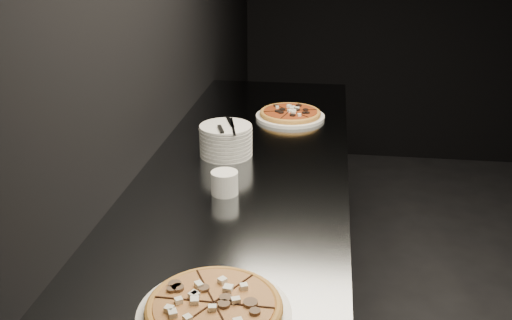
# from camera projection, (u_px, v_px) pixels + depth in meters

# --- Properties ---
(wall_left) EXTENTS (0.02, 5.00, 2.80)m
(wall_left) POSITION_uv_depth(u_px,v_px,m) (137.00, 32.00, 1.93)
(wall_left) COLOR black
(wall_left) RESTS_ON floor
(counter) EXTENTS (0.74, 2.44, 0.92)m
(counter) POSITION_uv_depth(u_px,v_px,m) (246.00, 274.00, 2.25)
(counter) COLOR slate
(counter) RESTS_ON floor
(pizza_mushroom) EXTENTS (0.35, 0.35, 0.04)m
(pizza_mushroom) POSITION_uv_depth(u_px,v_px,m) (214.00, 309.00, 1.27)
(pizza_mushroom) COLOR white
(pizza_mushroom) RESTS_ON counter
(pizza_tomato) EXTENTS (0.34, 0.34, 0.04)m
(pizza_tomato) POSITION_uv_depth(u_px,v_px,m) (290.00, 114.00, 2.59)
(pizza_tomato) COLOR white
(pizza_tomato) RESTS_ON counter
(plate_stack) EXTENTS (0.20, 0.20, 0.12)m
(plate_stack) POSITION_uv_depth(u_px,v_px,m) (226.00, 140.00, 2.16)
(plate_stack) COLOR white
(plate_stack) RESTS_ON counter
(cutlery) EXTENTS (0.07, 0.21, 0.01)m
(cutlery) POSITION_uv_depth(u_px,v_px,m) (227.00, 126.00, 2.13)
(cutlery) COLOR silver
(cutlery) RESTS_ON plate_stack
(ramekin) EXTENTS (0.09, 0.09, 0.08)m
(ramekin) POSITION_uv_depth(u_px,v_px,m) (225.00, 182.00, 1.86)
(ramekin) COLOR white
(ramekin) RESTS_ON counter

